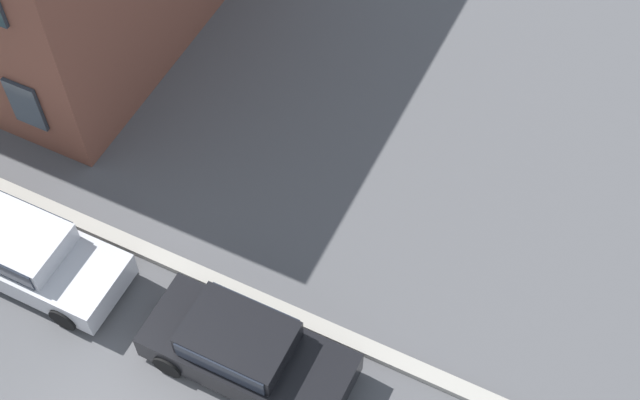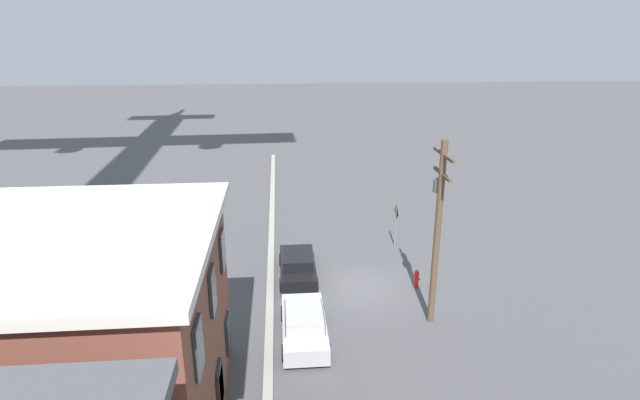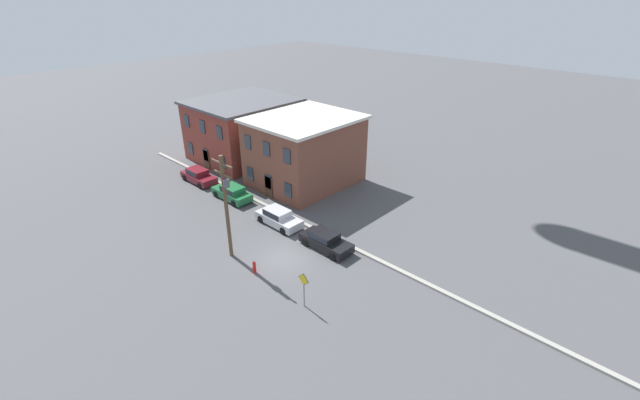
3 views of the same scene
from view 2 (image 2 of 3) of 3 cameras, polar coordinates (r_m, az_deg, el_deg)
The scene contains 8 objects.
ground_plane at distance 25.66m, azimuth 4.55°, elevation -9.89°, with size 200.00×200.00×0.00m, color #4C4C4F.
kerb_strip at distance 25.34m, azimuth -5.70°, elevation -10.13°, with size 56.00×0.36×0.16m, color #9E998E.
apartment_midblock at distance 17.45m, azimuth -28.86°, elevation -14.06°, with size 8.92×10.42×7.03m.
car_silver at distance 21.39m, azimuth -1.83°, elevation -13.92°, with size 4.40×1.92×1.43m.
car_black at distance 26.18m, azimuth -2.57°, elevation -7.39°, with size 4.40×1.92×1.43m.
caution_sign at distance 29.89m, azimuth 8.69°, elevation -2.10°, with size 0.92×0.08×2.60m.
utility_pole at distance 21.43m, azimuth 13.30°, elevation -2.70°, with size 2.40×0.44×8.23m.
fire_hydrant at distance 25.81m, azimuth 10.97°, elevation -8.81°, with size 0.24×0.34×0.96m.
Camera 2 is at (-22.16, 3.85, 12.35)m, focal length 28.00 mm.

